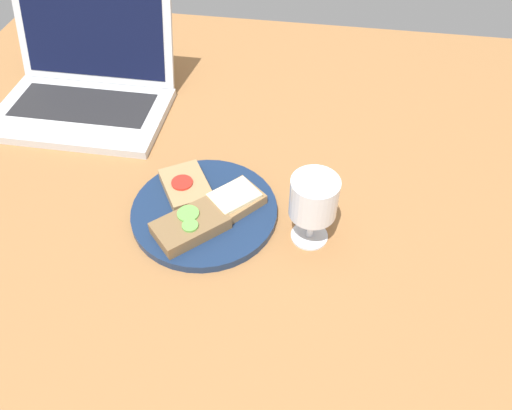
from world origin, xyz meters
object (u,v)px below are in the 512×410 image
at_px(sandwich_with_tomato, 186,187).
at_px(wine_glass, 314,201).
at_px(sandwich_with_cucumber, 190,225).
at_px(sandwich_with_cheese, 234,200).
at_px(plate, 205,211).
at_px(laptop, 85,87).

relative_size(sandwich_with_tomato, wine_glass, 0.97).
distance_m(sandwich_with_cucumber, sandwich_with_cheese, 0.09).
bearing_deg(plate, sandwich_with_cheese, 18.96).
relative_size(sandwich_with_cucumber, sandwich_with_cheese, 1.17).
bearing_deg(wine_glass, plate, 173.29).
bearing_deg(sandwich_with_cheese, sandwich_with_cucumber, -131.17).
relative_size(plate, sandwich_with_cucumber, 1.90).
bearing_deg(sandwich_with_tomato, wine_glass, -14.10).
height_order(plate, sandwich_with_cucumber, sandwich_with_cucumber).
bearing_deg(laptop, sandwich_with_tomato, -40.84).
distance_m(sandwich_with_cheese, laptop, 0.45).
distance_m(sandwich_with_cucumber, wine_glass, 0.20).
bearing_deg(wine_glass, sandwich_with_cucumber, -171.18).
relative_size(sandwich_with_cucumber, laptop, 0.37).
height_order(plate, wine_glass, wine_glass).
xyz_separation_m(sandwich_with_cheese, laptop, (-0.37, 0.26, 0.02)).
distance_m(plate, sandwich_with_cucumber, 0.06).
height_order(sandwich_with_tomato, wine_glass, wine_glass).
xyz_separation_m(plate, sandwich_with_cheese, (0.05, 0.02, 0.02)).
bearing_deg(sandwich_with_cheese, wine_glass, -16.18).
bearing_deg(sandwich_with_tomato, sandwich_with_cucumber, -70.95).
bearing_deg(sandwich_with_cheese, laptop, 144.94).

